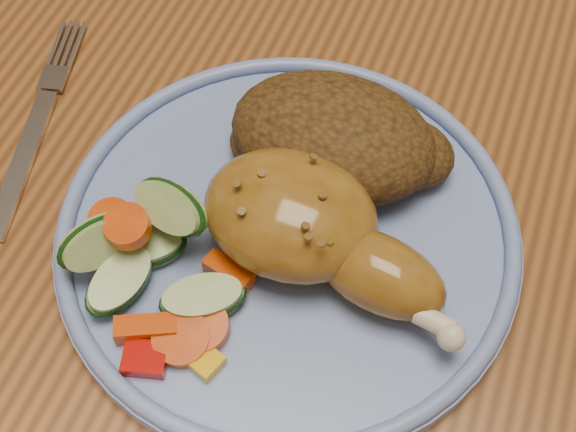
{
  "coord_description": "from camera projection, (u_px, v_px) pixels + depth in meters",
  "views": [
    {
      "loc": [
        0.06,
        -0.29,
        1.15
      ],
      "look_at": [
        -0.03,
        -0.06,
        0.78
      ],
      "focal_mm": 50.0,
      "sensor_mm": 36.0,
      "label": 1
    }
  ],
  "objects": [
    {
      "name": "vegetable_pile",
      "position": [
        152.0,
        266.0,
        0.43
      ],
      "size": [
        0.12,
        0.11,
        0.05
      ],
      "color": "#A50A05",
      "rests_on": "plate"
    },
    {
      "name": "dining_table",
      "position": [
        351.0,
        249.0,
        0.57
      ],
      "size": [
        0.9,
        1.4,
        0.75
      ],
      "color": "brown",
      "rests_on": "ground"
    },
    {
      "name": "plate",
      "position": [
        288.0,
        236.0,
        0.47
      ],
      "size": [
        0.27,
        0.27,
        0.01
      ],
      "primitive_type": "cylinder",
      "color": "#687FBD",
      "rests_on": "dining_table"
    },
    {
      "name": "plate_rim",
      "position": [
        288.0,
        226.0,
        0.46
      ],
      "size": [
        0.27,
        0.27,
        0.01
      ],
      "primitive_type": "torus",
      "color": "#687FBD",
      "rests_on": "plate"
    },
    {
      "name": "chicken_leg",
      "position": [
        312.0,
        228.0,
        0.44
      ],
      "size": [
        0.16,
        0.09,
        0.05
      ],
      "color": "#8F611E",
      "rests_on": "plate"
    },
    {
      "name": "rice_pilaf",
      "position": [
        337.0,
        139.0,
        0.47
      ],
      "size": [
        0.13,
        0.09,
        0.05
      ],
      "color": "#4D3213",
      "rests_on": "plate"
    },
    {
      "name": "fork",
      "position": [
        34.0,
        130.0,
        0.52
      ],
      "size": [
        0.05,
        0.16,
        0.0
      ],
      "color": "silver",
      "rests_on": "dining_table"
    }
  ]
}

